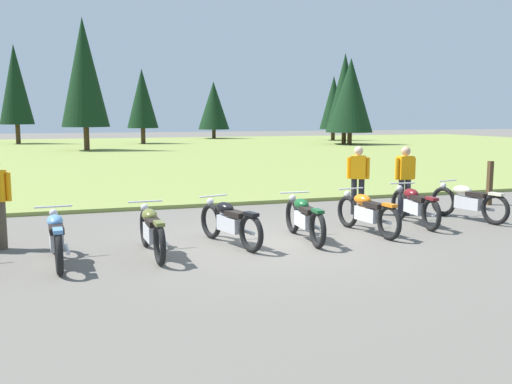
# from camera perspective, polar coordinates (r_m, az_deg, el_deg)

# --- Properties ---
(ground_plane) EXTENTS (140.00, 140.00, 0.00)m
(ground_plane) POSITION_cam_1_polar(r_m,az_deg,el_deg) (10.81, 0.99, -5.14)
(ground_plane) COLOR #605B54
(grass_moorland) EXTENTS (80.00, 44.00, 0.10)m
(grass_moorland) POSITION_cam_1_polar(r_m,az_deg,el_deg) (36.64, -12.60, 3.91)
(grass_moorland) COLOR olive
(grass_moorland) RESTS_ON ground
(forest_treeline) EXTENTS (42.36, 18.88, 8.67)m
(forest_treeline) POSITION_cam_1_polar(r_m,az_deg,el_deg) (47.20, -16.68, 9.63)
(forest_treeline) COLOR #47331E
(forest_treeline) RESTS_ON ground
(motorcycle_sky_blue) EXTENTS (0.62, 2.10, 0.88)m
(motorcycle_sky_blue) POSITION_cam_1_polar(r_m,az_deg,el_deg) (9.77, -19.52, -4.36)
(motorcycle_sky_blue) COLOR black
(motorcycle_sky_blue) RESTS_ON ground
(motorcycle_olive) EXTENTS (0.62, 2.10, 0.88)m
(motorcycle_olive) POSITION_cam_1_polar(r_m,az_deg,el_deg) (9.95, -10.49, -3.84)
(motorcycle_olive) COLOR black
(motorcycle_olive) RESTS_ON ground
(motorcycle_black) EXTENTS (0.83, 2.04, 0.88)m
(motorcycle_black) POSITION_cam_1_polar(r_m,az_deg,el_deg) (10.55, -2.68, -3.04)
(motorcycle_black) COLOR black
(motorcycle_black) RESTS_ON ground
(motorcycle_british_green) EXTENTS (0.62, 2.10, 0.88)m
(motorcycle_british_green) POSITION_cam_1_polar(r_m,az_deg,el_deg) (11.00, 4.90, -2.62)
(motorcycle_british_green) COLOR black
(motorcycle_british_green) RESTS_ON ground
(motorcycle_orange) EXTENTS (0.64, 2.09, 0.88)m
(motorcycle_orange) POSITION_cam_1_polar(r_m,az_deg,el_deg) (11.80, 11.16, -2.03)
(motorcycle_orange) COLOR black
(motorcycle_orange) RESTS_ON ground
(motorcycle_maroon) EXTENTS (0.62, 2.10, 0.88)m
(motorcycle_maroon) POSITION_cam_1_polar(r_m,az_deg,el_deg) (12.95, 15.71, -1.30)
(motorcycle_maroon) COLOR black
(motorcycle_maroon) RESTS_ON ground
(motorcycle_cream) EXTENTS (0.78, 2.05, 0.88)m
(motorcycle_cream) POSITION_cam_1_polar(r_m,az_deg,el_deg) (13.94, 20.63, -0.88)
(motorcycle_cream) COLOR black
(motorcycle_cream) RESTS_ON ground
(rider_with_back_turned) EXTENTS (0.55, 0.22, 1.67)m
(rider_with_back_turned) POSITION_cam_1_polar(r_m,az_deg,el_deg) (14.07, 14.82, 1.53)
(rider_with_back_turned) COLOR #2D2D38
(rider_with_back_turned) RESTS_ON ground
(rider_in_hivis_vest) EXTENTS (0.48, 0.38, 1.67)m
(rider_in_hivis_vest) POSITION_cam_1_polar(r_m,az_deg,el_deg) (13.94, 10.27, 1.61)
(rider_in_hivis_vest) COLOR black
(rider_in_hivis_vest) RESTS_ON ground
(trail_marker_post) EXTENTS (0.12, 0.12, 1.19)m
(trail_marker_post) POSITION_cam_1_polar(r_m,az_deg,el_deg) (16.49, 22.53, 0.84)
(trail_marker_post) COLOR #47331E
(trail_marker_post) RESTS_ON ground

